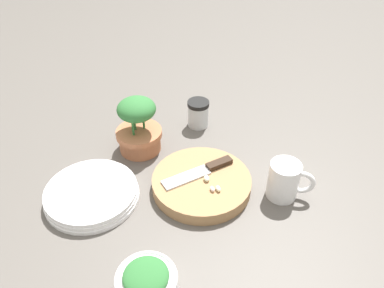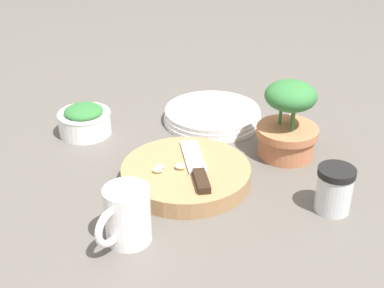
# 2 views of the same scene
# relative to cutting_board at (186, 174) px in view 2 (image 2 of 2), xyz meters

# --- Properties ---
(ground_plane) EXTENTS (5.00, 5.00, 0.00)m
(ground_plane) POSITION_rel_cutting_board_xyz_m (0.02, 0.04, -0.02)
(ground_plane) COLOR #56514C
(cutting_board) EXTENTS (0.24, 0.24, 0.03)m
(cutting_board) POSITION_rel_cutting_board_xyz_m (0.00, 0.00, 0.00)
(cutting_board) COLOR #9E754C
(cutting_board) RESTS_ON ground_plane
(chef_knife) EXTENTS (0.18, 0.12, 0.01)m
(chef_knife) POSITION_rel_cutting_board_xyz_m (0.02, 0.01, 0.02)
(chef_knife) COLOR black
(chef_knife) RESTS_ON cutting_board
(garlic_cloves) EXTENTS (0.04, 0.06, 0.01)m
(garlic_cloves) POSITION_rel_cutting_board_xyz_m (-0.01, -0.03, 0.02)
(garlic_cloves) COLOR silver
(garlic_cloves) RESTS_ON cutting_board
(herb_bowl) EXTENTS (0.11, 0.11, 0.07)m
(herb_bowl) POSITION_rel_cutting_board_xyz_m (-0.29, -0.05, 0.02)
(herb_bowl) COLOR white
(herb_bowl) RESTS_ON ground_plane
(spice_jar) EXTENTS (0.06, 0.06, 0.08)m
(spice_jar) POSITION_rel_cutting_board_xyz_m (0.23, 0.14, 0.03)
(spice_jar) COLOR silver
(spice_jar) RESTS_ON ground_plane
(coffee_mug) EXTENTS (0.07, 0.11, 0.09)m
(coffee_mug) POSITION_rel_cutting_board_xyz_m (0.08, -0.18, 0.03)
(coffee_mug) COLOR white
(coffee_mug) RESTS_ON ground_plane
(plate_stack) EXTENTS (0.22, 0.22, 0.03)m
(plate_stack) POSITION_rel_cutting_board_xyz_m (-0.16, 0.20, -0.00)
(plate_stack) COLOR white
(plate_stack) RESTS_ON ground_plane
(potted_herb) EXTENTS (0.12, 0.12, 0.16)m
(potted_herb) POSITION_rel_cutting_board_xyz_m (0.05, 0.22, 0.05)
(potted_herb) COLOR #B26B47
(potted_herb) RESTS_ON ground_plane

